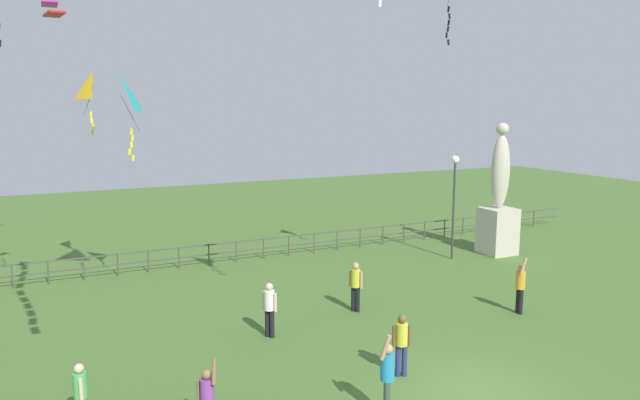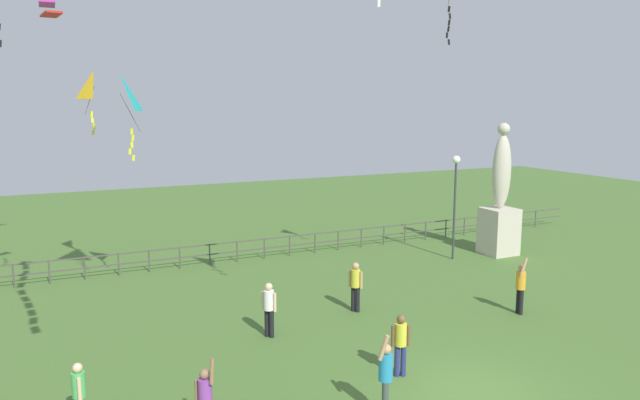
{
  "view_description": "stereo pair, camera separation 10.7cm",
  "coord_description": "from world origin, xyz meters",
  "px_view_note": "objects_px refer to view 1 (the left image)",
  "views": [
    {
      "loc": [
        -9.1,
        -10.36,
        6.92
      ],
      "look_at": [
        -0.81,
        7.0,
        3.77
      ],
      "focal_mm": 32.82,
      "sensor_mm": 36.0,
      "label": 1
    },
    {
      "loc": [
        -9.01,
        -10.4,
        6.92
      ],
      "look_at": [
        -0.81,
        7.0,
        3.77
      ],
      "focal_mm": 32.82,
      "sensor_mm": 36.0,
      "label": 2
    }
  ],
  "objects_px": {
    "statue_monument": "(499,209)",
    "person_1": "(269,306)",
    "person_5": "(402,341)",
    "person_4": "(520,285)",
    "lamppost": "(454,185)",
    "person_6": "(207,399)",
    "kite_0": "(93,88)",
    "kite_2": "(120,97)",
    "person_3": "(356,283)",
    "person_0": "(387,374)",
    "person_2": "(81,393)"
  },
  "relations": [
    {
      "from": "statue_monument",
      "to": "person_1",
      "type": "relative_size",
      "value": 3.63
    },
    {
      "from": "statue_monument",
      "to": "person_5",
      "type": "bearing_deg",
      "value": -141.87
    },
    {
      "from": "person_4",
      "to": "person_5",
      "type": "distance_m",
      "value": 6.48
    },
    {
      "from": "statue_monument",
      "to": "lamppost",
      "type": "height_order",
      "value": "statue_monument"
    },
    {
      "from": "person_6",
      "to": "kite_0",
      "type": "height_order",
      "value": "kite_0"
    },
    {
      "from": "kite_0",
      "to": "person_1",
      "type": "bearing_deg",
      "value": -61.5
    },
    {
      "from": "person_1",
      "to": "person_6",
      "type": "relative_size",
      "value": 0.92
    },
    {
      "from": "statue_monument",
      "to": "person_5",
      "type": "distance_m",
      "value": 14.06
    },
    {
      "from": "person_4",
      "to": "kite_0",
      "type": "bearing_deg",
      "value": 143.61
    },
    {
      "from": "person_4",
      "to": "kite_2",
      "type": "height_order",
      "value": "kite_2"
    },
    {
      "from": "person_5",
      "to": "person_4",
      "type": "bearing_deg",
      "value": 19.44
    },
    {
      "from": "person_5",
      "to": "person_6",
      "type": "height_order",
      "value": "person_6"
    },
    {
      "from": "person_3",
      "to": "person_5",
      "type": "distance_m",
      "value": 4.85
    },
    {
      "from": "lamppost",
      "to": "person_0",
      "type": "height_order",
      "value": "lamppost"
    },
    {
      "from": "person_1",
      "to": "person_2",
      "type": "height_order",
      "value": "person_1"
    },
    {
      "from": "person_0",
      "to": "person_6",
      "type": "height_order",
      "value": "person_0"
    },
    {
      "from": "person_2",
      "to": "lamppost",
      "type": "bearing_deg",
      "value": 26.55
    },
    {
      "from": "statue_monument",
      "to": "kite_0",
      "type": "xyz_separation_m",
      "value": [
        -17.14,
        2.52,
        5.38
      ]
    },
    {
      "from": "person_3",
      "to": "person_6",
      "type": "xyz_separation_m",
      "value": [
        -6.49,
        -5.4,
        -0.06
      ]
    },
    {
      "from": "person_4",
      "to": "person_6",
      "type": "distance_m",
      "value": 11.72
    },
    {
      "from": "person_1",
      "to": "kite_0",
      "type": "relative_size",
      "value": 0.73
    },
    {
      "from": "person_4",
      "to": "person_6",
      "type": "relative_size",
      "value": 1.09
    },
    {
      "from": "person_5",
      "to": "person_2",
      "type": "bearing_deg",
      "value": 174.39
    },
    {
      "from": "person_5",
      "to": "kite_2",
      "type": "xyz_separation_m",
      "value": [
        -5.52,
        8.48,
        6.23
      ]
    },
    {
      "from": "person_3",
      "to": "person_4",
      "type": "relative_size",
      "value": 0.86
    },
    {
      "from": "statue_monument",
      "to": "person_4",
      "type": "bearing_deg",
      "value": -127.08
    },
    {
      "from": "person_2",
      "to": "person_4",
      "type": "relative_size",
      "value": 0.78
    },
    {
      "from": "person_3",
      "to": "person_2",
      "type": "bearing_deg",
      "value": -155.99
    },
    {
      "from": "person_3",
      "to": "person_0",
      "type": "bearing_deg",
      "value": -113.03
    },
    {
      "from": "statue_monument",
      "to": "lamppost",
      "type": "xyz_separation_m",
      "value": [
        -2.49,
        0.15,
        1.24
      ]
    },
    {
      "from": "person_1",
      "to": "person_6",
      "type": "height_order",
      "value": "person_6"
    },
    {
      "from": "person_4",
      "to": "kite_0",
      "type": "height_order",
      "value": "kite_0"
    },
    {
      "from": "person_0",
      "to": "person_2",
      "type": "relative_size",
      "value": 1.31
    },
    {
      "from": "person_1",
      "to": "person_2",
      "type": "xyz_separation_m",
      "value": [
        -5.44,
        -3.11,
        -0.08
      ]
    },
    {
      "from": "person_0",
      "to": "person_6",
      "type": "relative_size",
      "value": 1.1
    },
    {
      "from": "lamppost",
      "to": "person_6",
      "type": "xyz_separation_m",
      "value": [
        -13.77,
        -9.52,
        -2.47
      ]
    },
    {
      "from": "lamppost",
      "to": "kite_0",
      "type": "relative_size",
      "value": 2.05
    },
    {
      "from": "person_1",
      "to": "person_5",
      "type": "distance_m",
      "value": 4.42
    },
    {
      "from": "person_1",
      "to": "person_3",
      "type": "bearing_deg",
      "value": 13.61
    },
    {
      "from": "person_2",
      "to": "person_6",
      "type": "distance_m",
      "value": 2.77
    },
    {
      "from": "person_1",
      "to": "person_2",
      "type": "bearing_deg",
      "value": -150.22
    },
    {
      "from": "lamppost",
      "to": "person_6",
      "type": "distance_m",
      "value": 16.92
    },
    {
      "from": "lamppost",
      "to": "person_4",
      "type": "bearing_deg",
      "value": -109.98
    },
    {
      "from": "person_4",
      "to": "lamppost",
      "type": "bearing_deg",
      "value": 70.02
    },
    {
      "from": "person_1",
      "to": "kite_0",
      "type": "bearing_deg",
      "value": 118.5
    },
    {
      "from": "person_1",
      "to": "person_0",
      "type": "bearing_deg",
      "value": -82.03
    },
    {
      "from": "lamppost",
      "to": "person_6",
      "type": "relative_size",
      "value": 2.57
    },
    {
      "from": "person_0",
      "to": "kite_0",
      "type": "height_order",
      "value": "kite_0"
    },
    {
      "from": "person_5",
      "to": "person_6",
      "type": "xyz_separation_m",
      "value": [
        -5.24,
        -0.72,
        -0.03
      ]
    },
    {
      "from": "person_6",
      "to": "person_2",
      "type": "bearing_deg",
      "value": 148.02
    }
  ]
}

